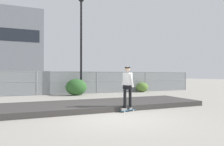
{
  "coord_description": "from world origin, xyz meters",
  "views": [
    {
      "loc": [
        -3.04,
        -6.74,
        1.57
      ],
      "look_at": [
        1.12,
        3.31,
        1.66
      ],
      "focal_mm": 32.7,
      "sensor_mm": 36.0,
      "label": 1
    }
  ],
  "objects_px": {
    "skater": "(128,85)",
    "street_lamp": "(81,35)",
    "parked_car_near": "(22,83)",
    "shrub_right": "(142,87)",
    "skateboard": "(128,110)",
    "shrub_center": "(76,87)",
    "parked_car_mid": "(82,82)",
    "parked_car_far": "(136,81)"
  },
  "relations": [
    {
      "from": "skater",
      "to": "parked_car_near",
      "type": "height_order",
      "value": "skater"
    },
    {
      "from": "shrub_center",
      "to": "skateboard",
      "type": "bearing_deg",
      "value": -86.19
    },
    {
      "from": "parked_car_near",
      "to": "shrub_right",
      "type": "distance_m",
      "value": 10.83
    },
    {
      "from": "skater",
      "to": "parked_car_far",
      "type": "height_order",
      "value": "skater"
    },
    {
      "from": "parked_car_mid",
      "to": "shrub_center",
      "type": "height_order",
      "value": "parked_car_mid"
    },
    {
      "from": "street_lamp",
      "to": "parked_car_mid",
      "type": "height_order",
      "value": "street_lamp"
    },
    {
      "from": "shrub_center",
      "to": "shrub_right",
      "type": "height_order",
      "value": "shrub_center"
    },
    {
      "from": "shrub_center",
      "to": "parked_car_near",
      "type": "bearing_deg",
      "value": 132.06
    },
    {
      "from": "street_lamp",
      "to": "parked_car_far",
      "type": "relative_size",
      "value": 1.7
    },
    {
      "from": "skateboard",
      "to": "street_lamp",
      "type": "distance_m",
      "value": 9.29
    },
    {
      "from": "skateboard",
      "to": "parked_car_near",
      "type": "relative_size",
      "value": 0.18
    },
    {
      "from": "parked_car_mid",
      "to": "parked_car_far",
      "type": "bearing_deg",
      "value": -2.37
    },
    {
      "from": "parked_car_far",
      "to": "shrub_right",
      "type": "height_order",
      "value": "parked_car_far"
    },
    {
      "from": "parked_car_mid",
      "to": "shrub_right",
      "type": "relative_size",
      "value": 3.88
    },
    {
      "from": "skater",
      "to": "parked_car_mid",
      "type": "bearing_deg",
      "value": 84.98
    },
    {
      "from": "parked_car_far",
      "to": "skater",
      "type": "bearing_deg",
      "value": -120.74
    },
    {
      "from": "skater",
      "to": "parked_car_near",
      "type": "relative_size",
      "value": 0.41
    },
    {
      "from": "shrub_right",
      "to": "skater",
      "type": "bearing_deg",
      "value": -124.42
    },
    {
      "from": "skateboard",
      "to": "parked_car_far",
      "type": "height_order",
      "value": "parked_car_far"
    },
    {
      "from": "skateboard",
      "to": "shrub_center",
      "type": "relative_size",
      "value": 0.51
    },
    {
      "from": "parked_car_near",
      "to": "shrub_center",
      "type": "bearing_deg",
      "value": -47.94
    },
    {
      "from": "parked_car_mid",
      "to": "parked_car_far",
      "type": "relative_size",
      "value": 0.97
    },
    {
      "from": "parked_car_mid",
      "to": "skater",
      "type": "bearing_deg",
      "value": -95.02
    },
    {
      "from": "skateboard",
      "to": "skater",
      "type": "height_order",
      "value": "skater"
    },
    {
      "from": "parked_car_near",
      "to": "shrub_right",
      "type": "bearing_deg",
      "value": -20.47
    },
    {
      "from": "skateboard",
      "to": "parked_car_mid",
      "type": "bearing_deg",
      "value": 84.98
    },
    {
      "from": "skater",
      "to": "shrub_right",
      "type": "xyz_separation_m",
      "value": [
        5.67,
        8.28,
        -0.69
      ]
    },
    {
      "from": "parked_car_near",
      "to": "parked_car_mid",
      "type": "distance_m",
      "value": 5.58
    },
    {
      "from": "parked_car_mid",
      "to": "shrub_right",
      "type": "bearing_deg",
      "value": -42.54
    },
    {
      "from": "skater",
      "to": "street_lamp",
      "type": "height_order",
      "value": "street_lamp"
    },
    {
      "from": "parked_car_far",
      "to": "shrub_right",
      "type": "bearing_deg",
      "value": -112.04
    },
    {
      "from": "street_lamp",
      "to": "shrub_right",
      "type": "relative_size",
      "value": 6.79
    },
    {
      "from": "parked_car_near",
      "to": "skateboard",
      "type": "bearing_deg",
      "value": -69.69
    },
    {
      "from": "skater",
      "to": "street_lamp",
      "type": "bearing_deg",
      "value": 90.35
    },
    {
      "from": "skater",
      "to": "parked_car_mid",
      "type": "relative_size",
      "value": 0.42
    },
    {
      "from": "street_lamp",
      "to": "shrub_center",
      "type": "xyz_separation_m",
      "value": [
        -0.46,
        -0.35,
        -4.1
      ]
    },
    {
      "from": "skater",
      "to": "shrub_center",
      "type": "xyz_separation_m",
      "value": [
        -0.51,
        7.68,
        -0.51
      ]
    },
    {
      "from": "skater",
      "to": "parked_car_far",
      "type": "bearing_deg",
      "value": 59.26
    },
    {
      "from": "parked_car_near",
      "to": "parked_car_mid",
      "type": "bearing_deg",
      "value": 4.3
    },
    {
      "from": "parked_car_far",
      "to": "shrub_center",
      "type": "xyz_separation_m",
      "value": [
        -7.78,
        -4.54,
        -0.21
      ]
    },
    {
      "from": "parked_car_near",
      "to": "parked_car_far",
      "type": "relative_size",
      "value": 0.99
    },
    {
      "from": "skater",
      "to": "shrub_center",
      "type": "bearing_deg",
      "value": 93.81
    }
  ]
}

